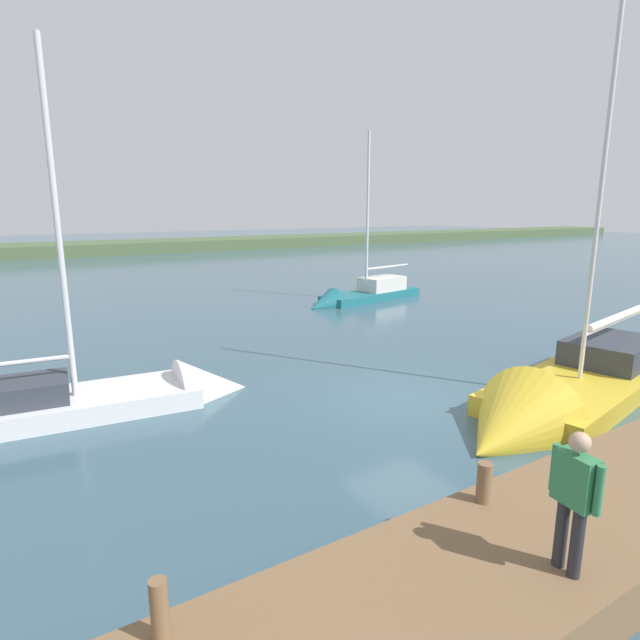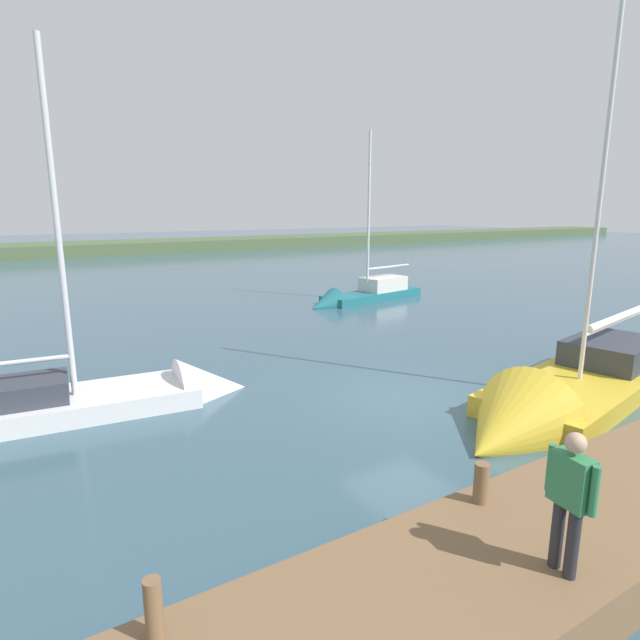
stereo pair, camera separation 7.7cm
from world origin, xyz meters
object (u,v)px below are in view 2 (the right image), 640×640
object	(u,v)px
mooring_post_far	(481,483)
person_on_dock	(570,494)
sailboat_near_dock	(568,397)
mooring_post_near	(154,610)
sailboat_outer_mooring	(361,297)
sailboat_inner_slip	(118,403)

from	to	relation	value
mooring_post_far	person_on_dock	distance (m)	1.63
person_on_dock	mooring_post_far	bearing A→B (deg)	84.54
person_on_dock	sailboat_near_dock	bearing A→B (deg)	38.84
mooring_post_near	person_on_dock	size ratio (longest dim) A/B	0.39
sailboat_outer_mooring	sailboat_near_dock	distance (m)	14.86
mooring_post_near	person_on_dock	bearing A→B (deg)	160.75
sailboat_near_dock	sailboat_inner_slip	xyz separation A→B (m)	(9.53, -5.59, -0.09)
sailboat_inner_slip	person_on_dock	distance (m)	10.26
mooring_post_far	sailboat_outer_mooring	xyz separation A→B (m)	(-10.24, -16.92, -0.79)
mooring_post_near	sailboat_outer_mooring	xyz separation A→B (m)	(-14.71, -16.92, -0.82)
mooring_post_far	sailboat_near_dock	xyz separation A→B (m)	(-6.18, -2.63, -0.81)
sailboat_inner_slip	mooring_post_near	bearing A→B (deg)	-92.42
mooring_post_far	sailboat_inner_slip	world-z (taller)	sailboat_inner_slip
sailboat_inner_slip	mooring_post_far	bearing A→B (deg)	-62.52
mooring_post_near	sailboat_inner_slip	bearing A→B (deg)	-97.68
mooring_post_far	mooring_post_near	bearing A→B (deg)	0.00
sailboat_inner_slip	person_on_dock	size ratio (longest dim) A/B	5.46
person_on_dock	mooring_post_near	bearing A→B (deg)	167.43
person_on_dock	sailboat_outer_mooring	bearing A→B (deg)	66.80
sailboat_outer_mooring	sailboat_inner_slip	world-z (taller)	sailboat_outer_mooring
sailboat_near_dock	sailboat_inner_slip	size ratio (longest dim) A/B	1.30
mooring_post_far	sailboat_near_dock	distance (m)	6.76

